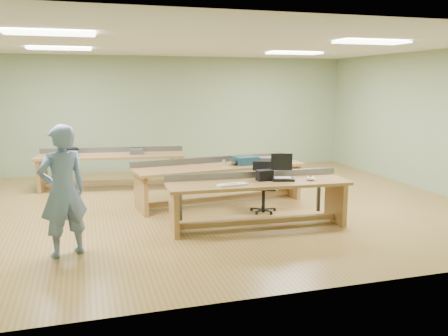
% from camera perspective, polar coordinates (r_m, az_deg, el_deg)
% --- Properties ---
extents(floor, '(10.00, 10.00, 0.00)m').
position_cam_1_polar(floor, '(9.07, -2.47, -4.55)').
color(floor, olive).
rests_on(floor, ground).
extents(ceiling, '(10.00, 10.00, 0.00)m').
position_cam_1_polar(ceiling, '(8.81, -2.62, 14.69)').
color(ceiling, silver).
rests_on(ceiling, wall_back).
extents(wall_back, '(10.00, 0.04, 3.00)m').
position_cam_1_polar(wall_back, '(12.72, -6.93, 6.46)').
color(wall_back, gray).
rests_on(wall_back, floor).
extents(wall_front, '(10.00, 0.04, 3.00)m').
position_cam_1_polar(wall_front, '(5.05, 8.50, 0.93)').
color(wall_front, gray).
rests_on(wall_front, floor).
extents(wall_right, '(0.04, 8.00, 3.00)m').
position_cam_1_polar(wall_right, '(11.13, 23.42, 5.19)').
color(wall_right, gray).
rests_on(wall_right, floor).
extents(fluor_panels, '(6.20, 3.50, 0.03)m').
position_cam_1_polar(fluor_panels, '(8.80, -2.62, 14.50)').
color(fluor_panels, white).
rests_on(fluor_panels, ceiling).
extents(workbench_front, '(2.96, 0.93, 0.86)m').
position_cam_1_polar(workbench_front, '(7.66, 4.05, -3.03)').
color(workbench_front, '#986940').
rests_on(workbench_front, floor).
extents(workbench_mid, '(3.38, 1.27, 0.86)m').
position_cam_1_polar(workbench_mid, '(9.15, -0.60, -0.79)').
color(workbench_mid, '#986940').
rests_on(workbench_mid, floor).
extents(workbench_back, '(3.27, 1.27, 0.86)m').
position_cam_1_polar(workbench_back, '(10.83, -13.33, 0.64)').
color(workbench_back, '#986940').
rests_on(workbench_back, floor).
extents(person, '(0.77, 0.65, 1.78)m').
position_cam_1_polar(person, '(6.65, -18.81, -2.64)').
color(person, slate).
rests_on(person, floor).
extents(laptop_base, '(0.41, 0.37, 0.04)m').
position_cam_1_polar(laptop_base, '(7.75, 7.06, -1.32)').
color(laptop_base, black).
rests_on(laptop_base, workbench_front).
extents(laptop_screen, '(0.35, 0.11, 0.28)m').
position_cam_1_polar(laptop_screen, '(7.84, 6.95, 0.74)').
color(laptop_screen, black).
rests_on(laptop_screen, laptop_base).
extents(keyboard, '(0.47, 0.19, 0.03)m').
position_cam_1_polar(keyboard, '(7.30, 0.97, -2.01)').
color(keyboard, silver).
rests_on(keyboard, workbench_front).
extents(trackball_mouse, '(0.17, 0.19, 0.07)m').
position_cam_1_polar(trackball_mouse, '(7.81, 10.41, -1.21)').
color(trackball_mouse, white).
rests_on(trackball_mouse, workbench_front).
extents(camera_bag, '(0.27, 0.18, 0.17)m').
position_cam_1_polar(camera_bag, '(7.68, 4.90, -0.88)').
color(camera_bag, black).
rests_on(camera_bag, workbench_front).
extents(task_chair, '(0.62, 0.62, 0.90)m').
position_cam_1_polar(task_chair, '(8.63, 4.77, -3.10)').
color(task_chair, black).
rests_on(task_chair, floor).
extents(parts_bin_teal, '(0.47, 0.38, 0.15)m').
position_cam_1_polar(parts_bin_teal, '(9.21, 2.63, 0.92)').
color(parts_bin_teal, '#143542').
rests_on(parts_bin_teal, workbench_mid).
extents(parts_bin_grey, '(0.54, 0.46, 0.12)m').
position_cam_1_polar(parts_bin_grey, '(9.34, 5.46, 0.93)').
color(parts_bin_grey, '#3A3A3D').
rests_on(parts_bin_grey, workbench_mid).
extents(mug, '(0.14, 0.14, 0.09)m').
position_cam_1_polar(mug, '(9.09, 1.20, 0.62)').
color(mug, '#3A3A3D').
rests_on(mug, workbench_mid).
extents(drinks_can, '(0.06, 0.06, 0.11)m').
position_cam_1_polar(drinks_can, '(9.07, -0.00, 0.66)').
color(drinks_can, silver).
rests_on(drinks_can, workbench_mid).
extents(storage_box_back, '(0.41, 0.34, 0.20)m').
position_cam_1_polar(storage_box_back, '(10.62, -18.18, 1.79)').
color(storage_box_back, black).
rests_on(storage_box_back, workbench_back).
extents(tray_back, '(0.32, 0.26, 0.12)m').
position_cam_1_polar(tray_back, '(10.71, -10.48, 1.96)').
color(tray_back, '#3A3A3D').
rests_on(tray_back, workbench_back).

